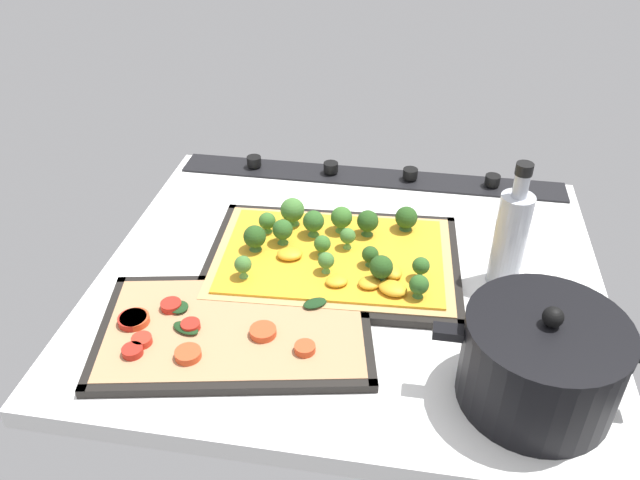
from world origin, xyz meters
TOP-DOWN VIEW (x-y plane):
  - ground_plane at (0.00, 0.00)cm, footprint 76.12×67.40cm
  - stove_control_panel at (0.00, -30.20)cm, footprint 73.07×7.00cm
  - baking_tray_front at (2.98, -1.90)cm, footprint 40.50×29.35cm
  - broccoli_pizza at (2.93, -2.30)cm, footprint 37.98×26.83cm
  - baking_tray_back at (13.74, 15.89)cm, footprint 40.37×28.97cm
  - veggie_pizza_back at (14.64, 16.21)cm, footprint 37.56×26.16cm
  - cooking_pot at (-24.98, 20.78)cm, footprint 25.71×18.88cm
  - oil_bottle at (-22.88, -1.87)cm, footprint 4.78×4.78cm

SIDE VIEW (x-z plane):
  - ground_plane at x=0.00cm, z-range -3.00..0.00cm
  - baking_tray_front at x=2.98cm, z-range -0.29..1.01cm
  - baking_tray_back at x=13.74cm, z-range -0.28..1.02cm
  - stove_control_panel at x=0.00cm, z-range -0.74..1.86cm
  - veggie_pizza_back at x=14.64cm, z-range 0.14..2.04cm
  - broccoli_pizza at x=2.93cm, z-range -0.92..5.16cm
  - cooking_pot at x=-24.98cm, z-range -1.15..12.91cm
  - oil_bottle at x=-22.88cm, z-range -1.85..18.10cm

